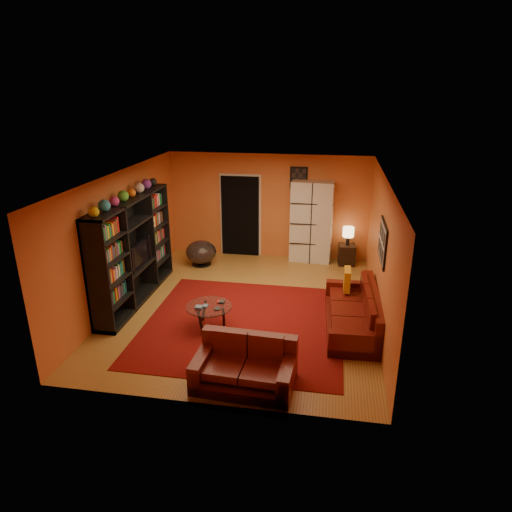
% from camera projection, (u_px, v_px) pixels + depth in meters
% --- Properties ---
extents(floor, '(6.00, 6.00, 0.00)m').
position_uv_depth(floor, '(246.00, 307.00, 9.09)').
color(floor, olive).
rests_on(floor, ground).
extents(ceiling, '(6.00, 6.00, 0.00)m').
position_uv_depth(ceiling, '(245.00, 177.00, 8.17)').
color(ceiling, white).
rests_on(ceiling, wall_back).
extents(wall_back, '(6.00, 0.00, 6.00)m').
position_uv_depth(wall_back, '(268.00, 206.00, 11.40)').
color(wall_back, '#CA612C').
rests_on(wall_back, floor).
extents(wall_front, '(6.00, 0.00, 6.00)m').
position_uv_depth(wall_front, '(201.00, 320.00, 5.86)').
color(wall_front, '#CA612C').
rests_on(wall_front, floor).
extents(wall_left, '(0.00, 6.00, 6.00)m').
position_uv_depth(wall_left, '(121.00, 238.00, 9.02)').
color(wall_left, '#CA612C').
rests_on(wall_left, floor).
extents(wall_right, '(0.00, 6.00, 6.00)m').
position_uv_depth(wall_right, '(381.00, 253.00, 8.24)').
color(wall_right, '#CA612C').
rests_on(wall_right, floor).
extents(rug, '(3.60, 3.60, 0.01)m').
position_uv_depth(rug, '(244.00, 324.00, 8.42)').
color(rug, '#580A0A').
rests_on(rug, floor).
extents(doorway, '(0.95, 0.10, 2.04)m').
position_uv_depth(doorway, '(240.00, 216.00, 11.57)').
color(doorway, black).
rests_on(doorway, floor).
extents(wall_art_right, '(0.03, 1.00, 0.70)m').
position_uv_depth(wall_art_right, '(383.00, 242.00, 7.86)').
color(wall_art_right, black).
rests_on(wall_art_right, wall_right).
extents(wall_art_back, '(0.42, 0.03, 0.52)m').
position_uv_depth(wall_art_back, '(299.00, 178.00, 11.00)').
color(wall_art_back, black).
rests_on(wall_art_back, wall_back).
extents(entertainment_unit, '(0.45, 3.00, 2.10)m').
position_uv_depth(entertainment_unit, '(133.00, 251.00, 9.07)').
color(entertainment_unit, black).
rests_on(entertainment_unit, floor).
extents(tv, '(0.93, 0.12, 0.53)m').
position_uv_depth(tv, '(136.00, 253.00, 9.12)').
color(tv, black).
rests_on(tv, entertainment_unit).
extents(sofa, '(0.99, 2.23, 0.85)m').
position_uv_depth(sofa, '(357.00, 313.00, 8.22)').
color(sofa, '#4B0D0A').
rests_on(sofa, rug).
extents(loveseat, '(1.49, 0.95, 0.85)m').
position_uv_depth(loveseat, '(246.00, 365.00, 6.68)').
color(loveseat, '#4B0D0A').
rests_on(loveseat, rug).
extents(throw_pillow, '(0.12, 0.42, 0.42)m').
position_uv_depth(throw_pillow, '(347.00, 279.00, 8.78)').
color(throw_pillow, orange).
rests_on(throw_pillow, sofa).
extents(coffee_table, '(0.83, 0.83, 0.42)m').
position_uv_depth(coffee_table, '(209.00, 308.00, 8.20)').
color(coffee_table, silver).
rests_on(coffee_table, floor).
extents(storage_cabinet, '(1.03, 0.51, 2.01)m').
position_uv_depth(storage_cabinet, '(311.00, 222.00, 11.15)').
color(storage_cabinet, silver).
rests_on(storage_cabinet, floor).
extents(bowl_chair, '(0.75, 0.75, 0.60)m').
position_uv_depth(bowl_chair, '(201.00, 252.00, 11.11)').
color(bowl_chair, black).
rests_on(bowl_chair, floor).
extents(side_table, '(0.43, 0.43, 0.50)m').
position_uv_depth(side_table, '(347.00, 255.00, 11.16)').
color(side_table, black).
rests_on(side_table, floor).
extents(table_lamp, '(0.27, 0.27, 0.45)m').
position_uv_depth(table_lamp, '(348.00, 233.00, 10.97)').
color(table_lamp, black).
rests_on(table_lamp, side_table).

